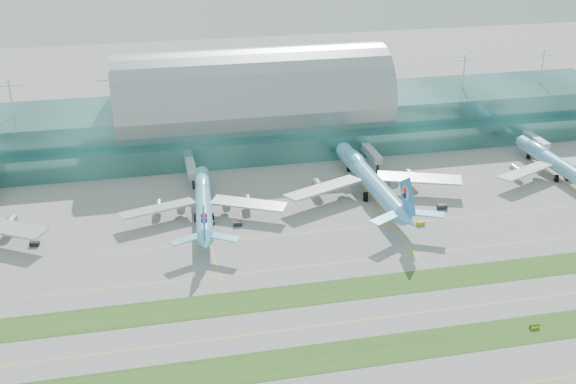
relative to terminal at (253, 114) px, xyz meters
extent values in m
plane|color=gray|center=(-0.01, -128.79, -14.23)|extent=(700.00, 700.00, 0.00)
cube|color=#3D7A75|center=(-0.01, 1.21, -4.23)|extent=(340.00, 42.00, 20.00)
cube|color=#3D7A75|center=(-0.01, -22.79, -9.23)|extent=(340.00, 8.00, 10.00)
ellipsoid|color=#9EA5A8|center=(-0.01, 1.21, 5.77)|extent=(340.00, 46.20, 16.17)
cylinder|color=white|center=(-0.01, 1.21, 13.77)|extent=(0.80, 0.80, 16.00)
cube|color=#B2B7B7|center=(-31.01, -33.79, -8.73)|extent=(3.50, 22.00, 3.00)
cylinder|color=black|center=(-31.01, -43.79, -12.23)|extent=(1.00, 1.00, 4.00)
cube|color=#B2B7B7|center=(43.99, -33.79, -8.73)|extent=(3.50, 22.00, 3.00)
cylinder|color=black|center=(43.99, -43.79, -12.23)|extent=(1.00, 1.00, 4.00)
cube|color=#B2B7B7|center=(118.99, -33.79, -8.73)|extent=(3.50, 22.00, 3.00)
cylinder|color=black|center=(118.99, -43.79, -12.23)|extent=(1.00, 1.00, 4.00)
cube|color=#2D591E|center=(-0.01, -156.79, -14.19)|extent=(420.00, 12.00, 0.08)
cube|color=#2D591E|center=(-0.01, -126.79, -14.19)|extent=(420.00, 12.00, 0.08)
cube|color=yellow|center=(-0.01, -142.79, -14.22)|extent=(420.00, 0.35, 0.01)
cube|color=yellow|center=(-0.01, -110.79, -14.22)|extent=(420.00, 0.35, 0.01)
cube|color=yellow|center=(-0.01, -88.79, -14.22)|extent=(420.00, 0.35, 0.01)
cube|color=#B9BFBF|center=(-96.76, -74.31, -8.26)|extent=(30.77, 23.43, 1.28)
cylinder|color=#6DCBF0|center=(-29.73, -68.90, -8.78)|extent=(10.36, 55.61, 5.53)
ellipsoid|color=#6DCBF0|center=(-28.37, -53.46, -7.26)|extent=(6.71, 17.22, 3.94)
cone|color=#6DCBF0|center=(-27.11, -39.20, -8.78)|extent=(5.90, 4.93, 5.53)
cone|color=#6DCBF0|center=(-32.46, -100.02, -7.71)|extent=(5.94, 8.46, 5.26)
cube|color=silver|center=(-45.89, -69.27, -9.14)|extent=(27.57, 14.25, 1.09)
cylinder|color=gray|center=(-41.46, -64.82, -11.01)|extent=(3.45, 5.16, 3.03)
cube|color=silver|center=(-13.88, -72.08, -9.14)|extent=(26.91, 18.15, 1.09)
cylinder|color=gray|center=(-17.46, -66.93, -11.01)|extent=(3.45, 5.16, 3.03)
cube|color=#307FD7|center=(-32.31, -98.24, -2.09)|extent=(1.56, 11.73, 12.87)
cylinder|color=white|center=(-32.23, -97.35, -0.75)|extent=(1.18, 4.34, 4.28)
cylinder|color=black|center=(-27.88, -47.95, -12.89)|extent=(1.61, 1.61, 2.68)
cylinder|color=black|center=(-32.71, -72.22, -12.89)|extent=(1.61, 1.61, 2.68)
cylinder|color=black|center=(-27.37, -72.69, -12.89)|extent=(1.61, 1.61, 2.68)
cylinder|color=#6ABEE9|center=(33.99, -63.99, -7.79)|extent=(8.42, 65.62, 6.55)
ellipsoid|color=#6ABEE9|center=(33.47, -45.67, -5.99)|extent=(6.79, 20.07, 4.66)
cone|color=#6ABEE9|center=(32.98, -28.75, -7.79)|extent=(6.69, 5.46, 6.55)
cone|color=#6ABEE9|center=(35.05, -100.93, -6.52)|extent=(6.49, 9.68, 6.22)
cube|color=#B9BDC0|center=(15.06, -66.65, -8.21)|extent=(32.20, 19.99, 1.29)
cylinder|color=#979A9F|center=(19.64, -60.82, -10.43)|extent=(3.75, 5.91, 3.59)
cube|color=#B9BDC0|center=(53.05, -65.56, -8.21)|extent=(32.46, 18.47, 1.29)
cylinder|color=#979A9F|center=(48.14, -60.00, -10.43)|extent=(3.75, 5.91, 3.59)
cube|color=#2D7CC8|center=(34.99, -98.82, 0.13)|extent=(1.03, 13.89, 15.22)
cylinder|color=silver|center=(34.96, -97.77, 1.71)|extent=(1.10, 5.09, 5.07)
cylinder|color=black|center=(33.28, -39.13, -12.64)|extent=(1.90, 1.90, 3.17)
cylinder|color=black|center=(30.95, -68.31, -12.64)|extent=(1.90, 1.90, 3.17)
cylinder|color=black|center=(37.28, -68.12, -12.64)|extent=(1.90, 1.90, 3.17)
cylinder|color=#64B1DD|center=(113.29, -63.56, -8.75)|extent=(7.76, 55.85, 5.57)
ellipsoid|color=#64B1DD|center=(112.68, -47.99, -7.22)|extent=(5.95, 17.12, 3.97)
cone|color=#64B1DD|center=(112.11, -33.60, -8.75)|extent=(5.74, 4.71, 5.57)
cube|color=silver|center=(97.21, -65.99, -9.11)|extent=(27.34, 17.23, 1.10)
cylinder|color=gray|center=(101.06, -60.99, -10.99)|extent=(3.24, 5.05, 3.05)
cylinder|color=black|center=(112.46, -42.42, -12.88)|extent=(1.62, 1.62, 2.69)
cylinder|color=black|center=(110.74, -67.26, -12.88)|extent=(1.62, 1.62, 2.69)
cylinder|color=black|center=(116.12, -67.04, -12.88)|extent=(1.62, 1.62, 2.69)
cube|color=black|center=(-86.89, -78.63, -13.50)|extent=(3.40, 2.23, 1.45)
cube|color=black|center=(-28.66, -75.92, -13.57)|extent=(3.76, 2.55, 1.31)
cube|color=black|center=(-19.05, -78.69, -13.46)|extent=(3.13, 1.67, 1.54)
cube|color=gold|center=(43.57, -91.50, -13.55)|extent=(3.15, 1.90, 1.36)
cube|color=black|center=(56.14, -81.07, -13.34)|extent=(3.58, 2.19, 1.77)
cube|color=black|center=(50.33, -156.65, -13.64)|extent=(2.80, 0.36, 1.18)
cube|color=#F2FF16|center=(50.32, -156.84, -13.64)|extent=(2.36, 0.12, 0.86)
cylinder|color=black|center=(49.36, -156.62, -13.96)|extent=(0.13, 0.13, 0.54)
cylinder|color=black|center=(51.29, -156.68, -13.96)|extent=(0.13, 0.13, 0.54)
camera|label=1|loc=(-49.73, -301.55, 100.28)|focal=45.00mm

